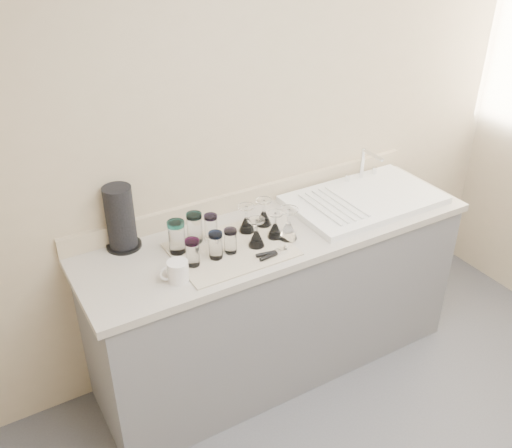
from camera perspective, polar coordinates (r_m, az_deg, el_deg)
room_envelope at (r=1.81m, az=23.48°, el=0.39°), size 3.54×3.50×2.52m
counter_unit at (r=3.14m, az=2.12°, el=-7.47°), size 2.06×0.62×0.90m
sink_unit at (r=3.17m, az=10.74°, el=2.49°), size 0.82×0.50×0.22m
dish_towel at (r=2.71m, az=-2.49°, el=-2.54°), size 0.55×0.42×0.01m
tumbler_teal at (r=2.67m, az=-7.94°, el=-1.27°), size 0.08×0.08×0.16m
tumbler_cyan at (r=2.74m, az=-6.16°, el=-0.34°), size 0.08×0.08×0.15m
tumbler_purple at (r=2.76m, az=-4.52°, el=-0.28°), size 0.07×0.07×0.13m
tumbler_magenta at (r=2.58m, az=-6.36°, el=-2.83°), size 0.07×0.07×0.13m
tumbler_blue at (r=2.62m, az=-4.05°, el=-2.12°), size 0.07×0.07×0.13m
tumbler_lavender at (r=2.65m, az=-2.56°, el=-1.70°), size 0.06×0.06×0.12m
goblet_back_left at (r=2.82m, az=-0.95°, el=0.15°), size 0.08×0.08×0.14m
goblet_back_right at (r=2.88m, az=0.78°, el=0.79°), size 0.08×0.08×0.14m
goblet_front_left at (r=2.71m, az=0.03°, el=-1.28°), size 0.08×0.08×0.14m
goblet_front_right at (r=2.78m, az=1.91°, el=-0.47°), size 0.08×0.08×0.14m
goblet_extra at (r=2.77m, az=3.24°, el=-0.43°), size 0.09×0.09×0.16m
can_opener at (r=2.66m, az=1.69°, el=-2.96°), size 0.16×0.06×0.02m
white_mug at (r=2.51m, az=-7.89°, el=-4.71°), size 0.14×0.11×0.10m
paper_towel_roll at (r=2.73m, az=-13.40°, el=0.54°), size 0.17×0.17×0.32m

